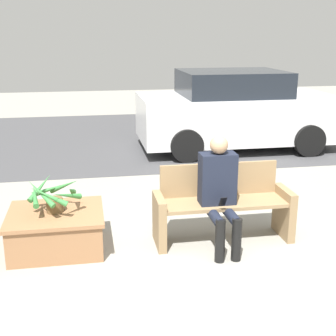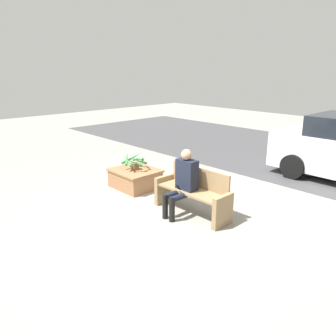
{
  "view_description": "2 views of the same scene",
  "coord_description": "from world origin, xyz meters",
  "px_view_note": "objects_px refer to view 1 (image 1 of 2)",
  "views": [
    {
      "loc": [
        -1.29,
        -4.19,
        2.29
      ],
      "look_at": [
        -0.44,
        0.59,
        0.88
      ],
      "focal_mm": 50.0,
      "sensor_mm": 36.0,
      "label": 1
    },
    {
      "loc": [
        4.02,
        -3.66,
        2.62
      ],
      "look_at": [
        -0.88,
        0.95,
        0.57
      ],
      "focal_mm": 35.0,
      "sensor_mm": 36.0,
      "label": 2
    }
  ],
  "objects_px": {
    "bench": "(222,205)",
    "planter_box": "(56,229)",
    "parked_car": "(234,111)",
    "person_seated": "(220,188)",
    "potted_plant": "(53,195)"
  },
  "relations": [
    {
      "from": "potted_plant",
      "to": "parked_car",
      "type": "height_order",
      "value": "parked_car"
    },
    {
      "from": "bench",
      "to": "person_seated",
      "type": "bearing_deg",
      "value": -117.14
    },
    {
      "from": "person_seated",
      "to": "bench",
      "type": "bearing_deg",
      "value": 62.86
    },
    {
      "from": "parked_car",
      "to": "person_seated",
      "type": "bearing_deg",
      "value": -109.79
    },
    {
      "from": "planter_box",
      "to": "potted_plant",
      "type": "bearing_deg",
      "value": -165.02
    },
    {
      "from": "person_seated",
      "to": "parked_car",
      "type": "bearing_deg",
      "value": 70.21
    },
    {
      "from": "planter_box",
      "to": "person_seated",
      "type": "bearing_deg",
      "value": -7.87
    },
    {
      "from": "bench",
      "to": "parked_car",
      "type": "bearing_deg",
      "value": 70.54
    },
    {
      "from": "bench",
      "to": "planter_box",
      "type": "height_order",
      "value": "bench"
    },
    {
      "from": "bench",
      "to": "planter_box",
      "type": "relative_size",
      "value": 1.52
    },
    {
      "from": "potted_plant",
      "to": "bench",
      "type": "bearing_deg",
      "value": -1.86
    },
    {
      "from": "planter_box",
      "to": "parked_car",
      "type": "bearing_deg",
      "value": 51.09
    },
    {
      "from": "potted_plant",
      "to": "parked_car",
      "type": "bearing_deg",
      "value": 51.02
    },
    {
      "from": "bench",
      "to": "person_seated",
      "type": "xyz_separation_m",
      "value": [
        -0.09,
        -0.18,
        0.27
      ]
    },
    {
      "from": "bench",
      "to": "person_seated",
      "type": "height_order",
      "value": "person_seated"
    }
  ]
}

